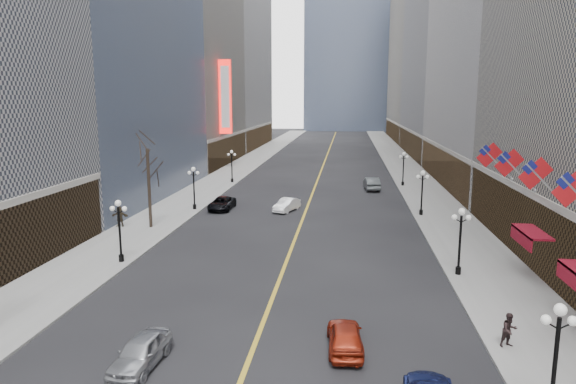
% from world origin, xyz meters
% --- Properties ---
extents(sidewalk_east, '(6.00, 230.00, 0.15)m').
position_xyz_m(sidewalk_east, '(14.00, 70.00, 0.07)').
color(sidewalk_east, gray).
rests_on(sidewalk_east, ground).
extents(sidewalk_west, '(6.00, 230.00, 0.15)m').
position_xyz_m(sidewalk_west, '(-14.00, 70.00, 0.07)').
color(sidewalk_west, gray).
rests_on(sidewalk_west, ground).
extents(lane_line, '(0.25, 200.00, 0.02)m').
position_xyz_m(lane_line, '(0.00, 80.00, 0.01)').
color(lane_line, gold).
rests_on(lane_line, ground).
extents(bldg_east_c, '(26.60, 40.60, 48.80)m').
position_xyz_m(bldg_east_c, '(29.88, 106.00, 24.18)').
color(bldg_east_c, '#939396').
rests_on(bldg_east_c, ground).
extents(bldg_east_d, '(26.60, 46.60, 62.80)m').
position_xyz_m(bldg_east_d, '(29.90, 149.00, 31.17)').
color(bldg_east_d, gray).
rests_on(bldg_east_d, ground).
extents(bldg_west_c, '(26.60, 30.60, 50.80)m').
position_xyz_m(bldg_west_c, '(-29.88, 87.00, 25.19)').
color(bldg_west_c, gray).
rests_on(bldg_west_c, ground).
extents(streetlamp_east_0, '(1.26, 0.44, 4.52)m').
position_xyz_m(streetlamp_east_0, '(11.80, 14.00, 2.90)').
color(streetlamp_east_0, black).
rests_on(streetlamp_east_0, sidewalk_east).
extents(streetlamp_east_1, '(1.26, 0.44, 4.52)m').
position_xyz_m(streetlamp_east_1, '(11.80, 30.00, 2.90)').
color(streetlamp_east_1, black).
rests_on(streetlamp_east_1, sidewalk_east).
extents(streetlamp_east_2, '(1.26, 0.44, 4.52)m').
position_xyz_m(streetlamp_east_2, '(11.80, 48.00, 2.90)').
color(streetlamp_east_2, black).
rests_on(streetlamp_east_2, sidewalk_east).
extents(streetlamp_east_3, '(1.26, 0.44, 4.52)m').
position_xyz_m(streetlamp_east_3, '(11.80, 66.00, 2.90)').
color(streetlamp_east_3, black).
rests_on(streetlamp_east_3, sidewalk_east).
extents(streetlamp_west_1, '(1.26, 0.44, 4.52)m').
position_xyz_m(streetlamp_west_1, '(-11.80, 30.00, 2.90)').
color(streetlamp_west_1, black).
rests_on(streetlamp_west_1, sidewalk_west).
extents(streetlamp_west_2, '(1.26, 0.44, 4.52)m').
position_xyz_m(streetlamp_west_2, '(-11.80, 48.00, 2.90)').
color(streetlamp_west_2, black).
rests_on(streetlamp_west_2, sidewalk_west).
extents(streetlamp_west_3, '(1.26, 0.44, 4.52)m').
position_xyz_m(streetlamp_west_3, '(-11.80, 66.00, 2.90)').
color(streetlamp_west_3, black).
rests_on(streetlamp_west_3, sidewalk_west).
extents(flag_2, '(2.87, 0.12, 2.87)m').
position_xyz_m(flag_2, '(15.31, 22.00, 7.29)').
color(flag_2, '#B2B2B7').
rests_on(flag_2, ground).
extents(flag_3, '(2.87, 0.12, 2.87)m').
position_xyz_m(flag_3, '(15.31, 27.00, 7.29)').
color(flag_3, '#B2B2B7').
rests_on(flag_3, ground).
extents(flag_4, '(2.87, 0.12, 2.87)m').
position_xyz_m(flag_4, '(15.31, 32.00, 7.29)').
color(flag_4, '#B2B2B7').
rests_on(flag_4, ground).
extents(flag_5, '(2.87, 0.12, 2.87)m').
position_xyz_m(flag_5, '(15.31, 37.00, 7.29)').
color(flag_5, '#B2B2B7').
rests_on(flag_5, ground).
extents(awning_c, '(1.40, 4.00, 0.93)m').
position_xyz_m(awning_c, '(16.11, 30.00, 3.08)').
color(awning_c, maroon).
rests_on(awning_c, ground).
extents(theatre_marquee, '(2.00, 0.55, 12.00)m').
position_xyz_m(theatre_marquee, '(-15.88, 80.00, 12.00)').
color(theatre_marquee, red).
rests_on(theatre_marquee, ground).
extents(tree_west_far, '(3.60, 3.60, 7.92)m').
position_xyz_m(tree_west_far, '(-13.50, 40.00, 6.24)').
color(tree_west_far, '#2D231C').
rests_on(tree_west_far, sidewalk_west).
extents(car_nb_near, '(1.90, 4.16, 1.39)m').
position_xyz_m(car_nb_near, '(-4.64, 16.22, 0.69)').
color(car_nb_near, '#A8ABB0').
rests_on(car_nb_near, ground).
extents(car_nb_mid, '(2.71, 4.30, 1.34)m').
position_xyz_m(car_nb_mid, '(-2.00, 48.78, 0.67)').
color(car_nb_mid, white).
rests_on(car_nb_mid, ground).
extents(car_nb_far, '(2.31, 4.87, 1.34)m').
position_xyz_m(car_nb_far, '(-9.00, 48.74, 0.67)').
color(car_nb_far, black).
rests_on(car_nb_far, ground).
extents(car_sb_mid, '(1.90, 4.14, 1.37)m').
position_xyz_m(car_sb_mid, '(4.34, 18.82, 0.69)').
color(car_sb_mid, maroon).
rests_on(car_sb_mid, ground).
extents(car_sb_far, '(2.11, 5.11, 1.64)m').
position_xyz_m(car_sb_far, '(7.50, 62.90, 0.82)').
color(car_sb_far, '#4E5456').
rests_on(car_sb_far, ground).
extents(ped_east_walk, '(0.91, 0.70, 1.66)m').
position_xyz_m(ped_east_walk, '(12.03, 19.76, 0.98)').
color(ped_east_walk, black).
rests_on(ped_east_walk, sidewalk_east).
extents(ped_west_far, '(1.76, 0.60, 1.87)m').
position_xyz_m(ped_west_far, '(-16.40, 39.88, 1.09)').
color(ped_west_far, '#30281B').
rests_on(ped_west_far, sidewalk_west).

